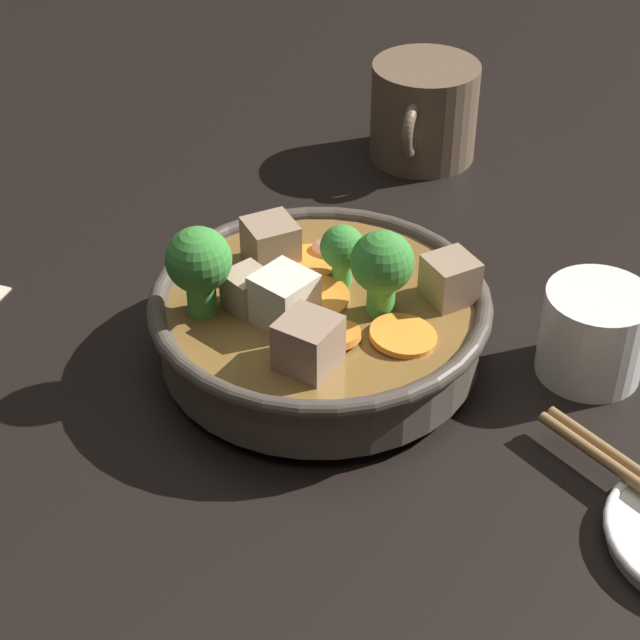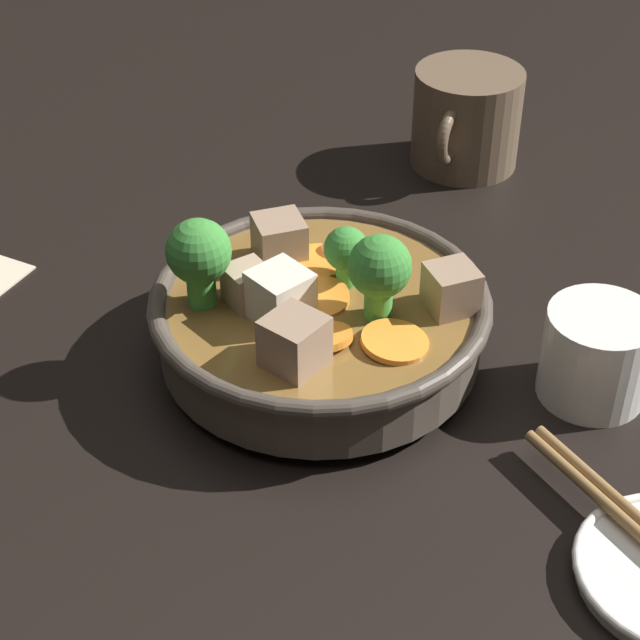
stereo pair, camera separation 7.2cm
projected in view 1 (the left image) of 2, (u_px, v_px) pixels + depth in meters
The scene contains 4 objects.
ground_plane at pixel (320, 360), 0.74m from camera, with size 3.00×3.00×0.00m, color black.
stirfry_bowl at pixel (319, 315), 0.71m from camera, with size 0.23×0.23×0.11m.
tea_cup at pixel (594, 333), 0.71m from camera, with size 0.07×0.07×0.06m.
dark_mug at pixel (426, 112), 0.95m from camera, with size 0.12×0.09×0.09m.
Camera 1 is at (0.55, 0.17, 0.47)m, focal length 60.00 mm.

